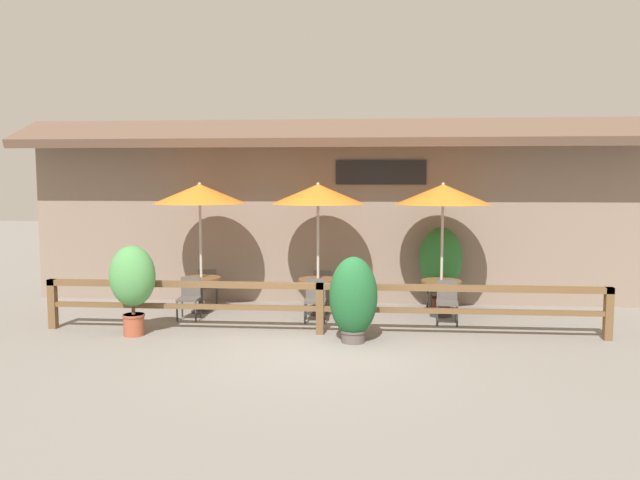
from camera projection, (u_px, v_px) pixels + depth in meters
name	position (u px, v px, depth m)	size (l,w,h in m)	color
ground_plane	(315.00, 349.00, 10.47)	(60.00, 60.00, 0.00)	gray
building_facade	(331.00, 209.00, 14.32)	(14.28, 1.49, 4.23)	gray
patio_railing	(320.00, 297.00, 11.44)	(10.40, 0.14, 0.95)	brown
patio_umbrella_near	(200.00, 194.00, 13.16)	(1.95, 1.95, 2.78)	#B7B2A8
dining_table_near	(201.00, 284.00, 13.35)	(0.83, 0.83, 0.76)	brown
chair_near_streetside	(189.00, 296.00, 12.70)	(0.43, 0.43, 0.85)	#514C47
chair_near_wallside	(208.00, 285.00, 14.04)	(0.50, 0.50, 0.85)	#514C47
patio_umbrella_middle	(318.00, 194.00, 12.97)	(1.95, 1.95, 2.78)	#B7B2A8
dining_table_middle	(318.00, 286.00, 13.16)	(0.83, 0.83, 0.76)	brown
chair_middle_streetside	(315.00, 298.00, 12.49)	(0.43, 0.43, 0.85)	#514C47
chair_middle_wallside	(323.00, 286.00, 13.84)	(0.44, 0.44, 0.85)	#514C47
patio_umbrella_far	(443.00, 194.00, 12.76)	(1.95, 1.95, 2.78)	#B7B2A8
dining_table_far	(441.00, 288.00, 12.95)	(0.83, 0.83, 0.76)	brown
chair_far_streetside	(447.00, 300.00, 12.30)	(0.46, 0.46, 0.85)	#514C47
chair_far_wallside	(439.00, 288.00, 13.62)	(0.48, 0.48, 0.85)	#514C47
potted_plant_tall_tropical	(132.00, 280.00, 11.31)	(0.83, 0.75, 1.66)	#9E4C33
potted_plant_small_flowering	(353.00, 298.00, 10.87)	(0.84, 0.76, 1.51)	#564C47
potted_plant_entrance_palm	(441.00, 261.00, 13.68)	(0.94, 0.85, 1.80)	brown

